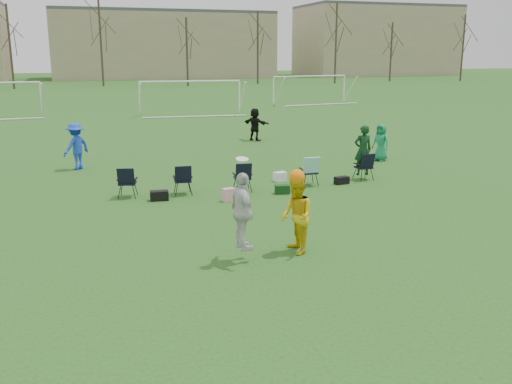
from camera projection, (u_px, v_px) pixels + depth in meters
name	position (u px, v px, depth m)	size (l,w,h in m)	color
ground	(318.00, 285.00, 11.13)	(260.00, 260.00, 0.00)	#204C18
fielder_blue	(76.00, 146.00, 21.96)	(1.17, 0.67, 1.81)	blue
fielder_green_far	(381.00, 142.00, 23.78)	(0.76, 0.49, 1.55)	#167E50
fielder_black	(255.00, 124.00, 29.30)	(1.54, 0.49, 1.67)	black
center_contest	(275.00, 213.00, 12.49)	(1.90, 1.10, 2.31)	silver
sideline_setup	(275.00, 171.00, 19.13)	(8.98, 2.50, 1.94)	#0D3318
goal_mid	(190.00, 88.00, 41.45)	(7.40, 0.63, 2.46)	white
goal_right	(310.00, 82.00, 50.57)	(7.35, 1.14, 2.46)	white
tree_line	(104.00, 47.00, 74.57)	(110.28, 3.28, 11.40)	#382B21
building_row	(133.00, 44.00, 100.47)	(126.00, 16.00, 13.00)	tan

